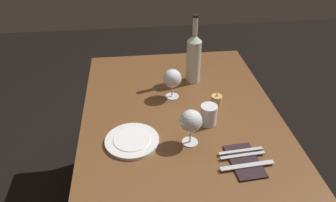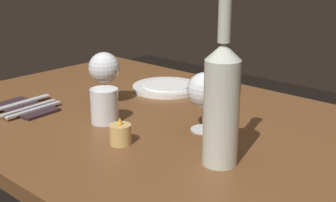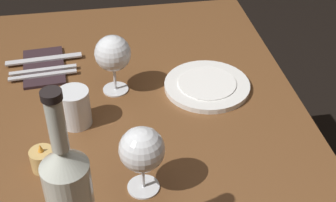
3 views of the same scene
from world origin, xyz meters
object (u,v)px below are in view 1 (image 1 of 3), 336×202
Objects in this scene: wine_glass_right at (191,121)px; table_knife at (247,165)px; wine_bottle at (194,57)px; fork_inner at (243,155)px; wine_glass_left at (172,79)px; dinner_plate at (132,141)px; water_tumbler at (209,116)px; folded_napkin at (245,161)px; fork_outer at (241,151)px; votive_candle at (216,100)px.

table_knife is at bearing 48.69° from wine_glass_right.
table_knife is (0.66, 0.09, -0.13)m from wine_bottle.
fork_inner is at bearing 59.61° from wine_glass_right.
dinner_plate is (0.32, -0.21, -0.10)m from wine_glass_left.
fork_inner is 0.05m from table_knife.
table_knife is (0.05, 0.00, 0.00)m from fork_inner.
table_knife is at bearing 17.07° from water_tumbler.
fork_outer is at bearing 180.00° from folded_napkin.
wine_glass_right is at bearing -114.40° from fork_outer.
wine_glass_right is 0.25m from folded_napkin.
table_knife is at bearing 0.00° from fork_outer.
water_tumbler is 0.47× the size of folded_napkin.
wine_glass_left is 0.52m from fork_inner.
folded_napkin is (0.48, 0.22, -0.10)m from wine_glass_left.
wine_glass_left is 0.57m from table_knife.
fork_inner is at bearing -180.00° from table_knife.
fork_inner and table_knife have the same top height.
water_tumbler is at bearing 0.24° from wine_bottle.
water_tumbler reaches higher than table_knife.
folded_napkin is at bearing 8.01° from wine_bottle.
wine_glass_right reaches higher than table_knife.
wine_glass_left reaches higher than table_knife.
votive_candle is 0.47m from dinner_plate.
water_tumbler is (0.38, 0.00, -0.10)m from wine_bottle.
fork_inner is (-0.03, 0.00, 0.01)m from folded_napkin.
fork_outer and table_knife have the same top height.
wine_glass_left reaches higher than folded_napkin.
water_tumbler is 0.41× the size of dinner_plate.
dinner_plate reaches higher than table_knife.
dinner_plate is at bearing -60.76° from votive_candle.
dinner_plate is 0.47m from table_knife.
table_knife is at bearing 0.00° from fork_inner.
water_tumbler is 0.35m from dinner_plate.
table_knife reaches higher than folded_napkin.
wine_glass_left is at bearing 147.06° from dinner_plate.
fork_inner is at bearing 25.42° from wine_glass_left.
dinner_plate reaches higher than fork_outer.
wine_glass_left is at bearing -150.39° from water_tumbler.
water_tumbler is at bearing 139.28° from wine_glass_right.
water_tumbler is 0.51× the size of fork_inner.
folded_napkin is 0.94× the size of table_knife.
wine_bottle is 5.42× the size of votive_candle.
votive_candle is at bearing -177.79° from table_knife.
water_tumbler is at bearing -156.83° from fork_outer.
table_knife is at bearing 2.21° from votive_candle.
wine_glass_right is 0.87× the size of fork_inner.
dinner_plate reaches higher than fork_inner.
votive_candle is (-0.14, 0.07, -0.02)m from water_tumbler.
wine_bottle is 0.62m from fork_inner.
votive_candle is (0.09, 0.20, -0.08)m from wine_glass_left.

